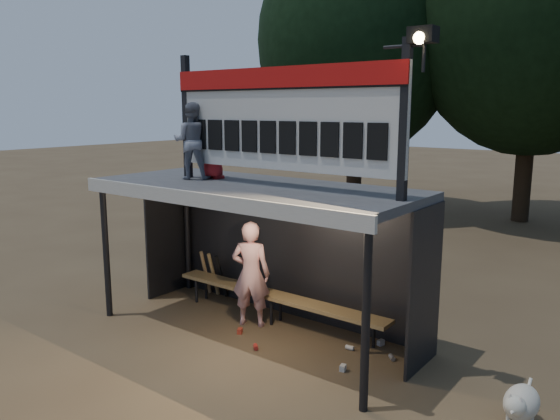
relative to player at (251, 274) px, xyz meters
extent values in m
plane|color=#4E3C27|center=(0.26, -0.24, -0.85)|extent=(80.00, 80.00, 0.00)
imported|color=white|center=(0.00, 0.00, 0.00)|extent=(0.73, 0.62, 1.69)
imported|color=gray|center=(-0.87, -0.36, 2.07)|extent=(0.73, 0.70, 1.19)
imported|color=maroon|center=(-0.66, -0.11, 1.97)|extent=(0.51, 0.36, 0.99)
cube|color=#424245|center=(0.26, -0.24, 1.41)|extent=(5.00, 2.00, 0.12)
cube|color=silver|center=(0.26, -1.26, 1.37)|extent=(5.10, 0.06, 0.20)
cylinder|color=black|center=(-2.14, -1.14, 0.25)|extent=(0.10, 0.10, 2.20)
cylinder|color=black|center=(2.66, -1.14, 0.25)|extent=(0.10, 0.10, 2.20)
cylinder|color=black|center=(-2.14, 0.66, 0.25)|extent=(0.10, 0.10, 2.20)
cylinder|color=black|center=(2.66, 0.66, 0.25)|extent=(0.10, 0.10, 2.20)
cube|color=black|center=(0.26, 0.76, 0.25)|extent=(5.00, 0.04, 2.20)
cube|color=black|center=(-2.24, 0.26, 0.25)|extent=(0.04, 1.00, 2.20)
cube|color=black|center=(2.76, 0.26, 0.25)|extent=(0.04, 1.00, 2.20)
cylinder|color=black|center=(0.26, 0.76, 1.30)|extent=(5.00, 0.06, 0.06)
cube|color=black|center=(-1.09, -0.24, 2.42)|extent=(0.10, 0.10, 1.90)
cube|color=black|center=(2.61, -0.24, 2.42)|extent=(0.10, 0.10, 1.90)
cube|color=silver|center=(0.76, -0.24, 2.42)|extent=(3.80, 0.08, 1.40)
cube|color=red|center=(0.76, -0.29, 2.98)|extent=(3.80, 0.04, 0.28)
cube|color=black|center=(0.76, -0.30, 2.83)|extent=(3.80, 0.02, 0.03)
cube|color=black|center=(-0.77, -0.29, 2.17)|extent=(0.27, 0.03, 0.45)
cube|color=black|center=(-0.43, -0.29, 2.17)|extent=(0.27, 0.03, 0.45)
cube|color=black|center=(-0.09, -0.29, 2.17)|extent=(0.27, 0.03, 0.45)
cube|color=black|center=(0.25, -0.29, 2.17)|extent=(0.27, 0.03, 0.45)
cube|color=black|center=(0.59, -0.29, 2.17)|extent=(0.27, 0.03, 0.45)
cube|color=black|center=(0.93, -0.29, 2.17)|extent=(0.27, 0.03, 0.45)
cube|color=black|center=(1.27, -0.29, 2.17)|extent=(0.27, 0.03, 0.45)
cube|color=black|center=(1.61, -0.29, 2.17)|extent=(0.27, 0.03, 0.45)
cube|color=black|center=(1.95, -0.29, 2.17)|extent=(0.27, 0.03, 0.45)
cube|color=black|center=(2.29, -0.29, 2.17)|extent=(0.27, 0.03, 0.45)
cylinder|color=black|center=(2.56, -0.24, 3.27)|extent=(0.50, 0.04, 0.04)
cylinder|color=black|center=(2.81, -0.24, 3.12)|extent=(0.04, 0.04, 0.30)
cube|color=black|center=(2.81, -0.29, 3.37)|extent=(0.30, 0.22, 0.18)
sphere|color=#FFD88C|center=(2.81, -0.38, 3.33)|extent=(0.14, 0.14, 0.14)
cube|color=olive|center=(0.26, 0.31, -0.40)|extent=(4.00, 0.35, 0.06)
cylinder|color=black|center=(-1.44, 0.19, -0.62)|extent=(0.05, 0.05, 0.45)
cylinder|color=black|center=(-1.44, 0.43, -0.62)|extent=(0.05, 0.05, 0.45)
cylinder|color=black|center=(0.26, 0.19, -0.62)|extent=(0.05, 0.05, 0.45)
cylinder|color=black|center=(0.26, 0.43, -0.62)|extent=(0.05, 0.05, 0.45)
cylinder|color=black|center=(1.96, 0.19, -0.62)|extent=(0.05, 0.05, 0.45)
cylinder|color=black|center=(1.96, 0.43, -0.62)|extent=(0.05, 0.05, 0.45)
cylinder|color=black|center=(-3.74, 9.76, 1.02)|extent=(0.50, 0.50, 3.74)
ellipsoid|color=black|center=(-3.74, 9.76, 4.68)|extent=(6.46, 6.46, 7.48)
cylinder|color=#302115|center=(1.26, 11.26, 1.24)|extent=(0.50, 0.50, 4.18)
ellipsoid|color=black|center=(1.26, 11.26, 5.33)|extent=(7.22, 7.22, 8.36)
ellipsoid|color=beige|center=(4.17, -0.37, -0.58)|extent=(0.36, 0.58, 0.36)
sphere|color=silver|center=(4.17, -0.65, -0.49)|extent=(0.22, 0.22, 0.22)
cone|color=beige|center=(4.17, -0.75, -0.51)|extent=(0.10, 0.10, 0.10)
cone|color=beige|center=(4.12, -0.67, -0.39)|extent=(0.06, 0.06, 0.07)
cone|color=beige|center=(4.22, -0.67, -0.39)|extent=(0.06, 0.06, 0.07)
cylinder|color=#F1E5D0|center=(4.09, -0.19, -0.76)|extent=(0.05, 0.05, 0.18)
cylinder|color=beige|center=(4.25, -0.19, -0.76)|extent=(0.05, 0.05, 0.18)
cylinder|color=silver|center=(4.17, -0.07, -0.51)|extent=(0.04, 0.16, 0.14)
cylinder|color=#A27A4C|center=(-1.60, 0.58, -0.42)|extent=(0.07, 0.27, 0.84)
cylinder|color=#A6824D|center=(-1.40, 0.58, -0.42)|extent=(0.08, 0.30, 0.83)
cylinder|color=black|center=(-1.20, 0.58, -0.42)|extent=(0.07, 0.33, 0.83)
cube|color=red|center=(0.09, -0.38, -0.81)|extent=(0.11, 0.12, 0.08)
cylinder|color=#A8A8AD|center=(2.35, 0.23, -0.81)|extent=(0.13, 0.13, 0.07)
cube|color=beige|center=(1.98, -0.46, -0.81)|extent=(0.09, 0.11, 0.08)
cylinder|color=red|center=(0.64, -0.66, -0.81)|extent=(0.13, 0.13, 0.07)
cube|color=#AFAFB4|center=(2.01, 0.56, -0.81)|extent=(0.09, 0.11, 0.08)
cylinder|color=beige|center=(1.73, 0.14, -0.81)|extent=(0.12, 0.08, 0.07)
camera|label=1|loc=(5.39, -6.28, 2.58)|focal=35.00mm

